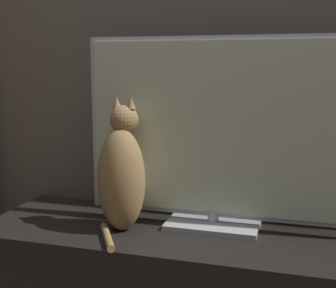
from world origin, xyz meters
TOP-DOWN VIEW (x-y plane):
  - wall_back at (0.00, 1.22)m, footprint 4.80×0.05m
  - tv_stand at (0.00, 0.91)m, footprint 1.47×0.54m
  - tv at (0.16, 0.99)m, footprint 1.03×0.22m
  - cat at (-0.17, 0.86)m, footprint 0.20×0.32m

SIDE VIEW (x-z plane):
  - tv_stand at x=0.00m, z-range 0.00..0.44m
  - cat at x=-0.17m, z-range 0.40..0.92m
  - tv at x=0.16m, z-range 0.44..1.18m
  - wall_back at x=0.00m, z-range 0.00..2.60m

